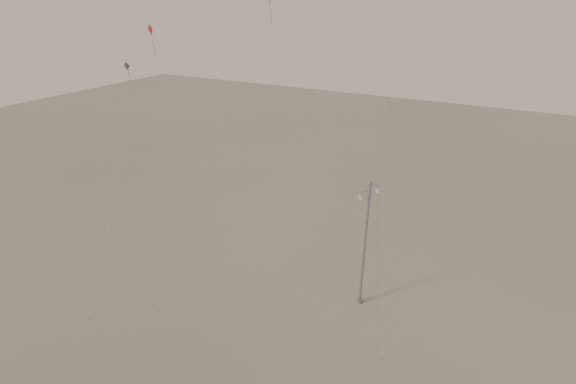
% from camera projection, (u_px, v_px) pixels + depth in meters
% --- Properties ---
extents(ground, '(160.00, 160.00, 0.00)m').
position_uv_depth(ground, '(226.00, 309.00, 33.62)').
color(ground, '#9F9183').
rests_on(ground, ground).
extents(street_lamp, '(1.52, 0.96, 9.99)m').
position_uv_depth(street_lamp, '(365.00, 242.00, 32.18)').
color(street_lamp, gray).
rests_on(street_lamp, ground).
extents(kite_1, '(4.92, 10.66, 21.96)m').
position_uv_depth(kite_1, '(245.00, 61.00, 32.08)').
color(kite_1, '#282421').
rests_on(kite_1, ground).
extents(kite_3, '(1.24, 10.67, 19.59)m').
position_uv_depth(kite_3, '(137.00, 92.00, 33.28)').
color(kite_3, maroon).
rests_on(kite_3, ground).
extents(kite_4, '(5.75, 11.66, 24.87)m').
position_uv_depth(kite_4, '(385.00, 44.00, 30.21)').
color(kite_4, '#282421').
rests_on(kite_4, ground).
extents(kite_6, '(8.77, 0.94, 16.76)m').
position_uv_depth(kite_6, '(115.00, 115.00, 37.58)').
color(kite_6, '#282421').
rests_on(kite_6, ground).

